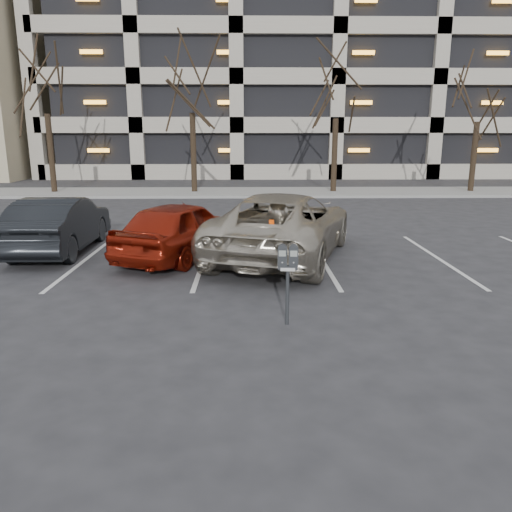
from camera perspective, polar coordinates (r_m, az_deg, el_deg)
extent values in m
plane|color=#28282B|center=(9.64, 1.21, -3.69)|extent=(140.00, 140.00, 0.00)
cube|color=gray|center=(25.35, -0.22, 7.29)|extent=(80.00, 4.00, 0.12)
cube|color=silver|center=(12.45, -18.93, -0.41)|extent=(0.10, 5.20, 0.00)
cube|color=silver|center=(11.89, -5.98, -0.37)|extent=(0.10, 5.20, 0.00)
cube|color=silver|center=(11.98, 7.49, -0.31)|extent=(0.10, 5.20, 0.00)
cube|color=silver|center=(12.70, 20.08, -0.24)|extent=(0.10, 5.20, 0.00)
cube|color=black|center=(45.35, 15.85, 20.95)|extent=(49.92, 19.20, 18.00)
cylinder|color=black|center=(26.98, -22.37, 10.67)|extent=(0.28, 0.28, 3.87)
cylinder|color=black|center=(25.35, -7.16, 11.50)|extent=(0.28, 0.28, 3.92)
cylinder|color=black|center=(25.59, 8.95, 11.16)|extent=(0.28, 0.28, 3.66)
cylinder|color=black|center=(27.66, 23.61, 10.23)|extent=(0.28, 0.28, 3.51)
cylinder|color=black|center=(7.72, 3.60, -4.68)|extent=(0.06, 0.06, 0.90)
cube|color=black|center=(7.58, 3.65, -1.30)|extent=(0.31, 0.12, 0.06)
cube|color=silver|center=(7.54, 3.65, -1.56)|extent=(0.22, 0.02, 0.05)
cube|color=gray|center=(7.47, 3.03, 0.29)|extent=(0.11, 0.02, 0.09)
cube|color=gray|center=(7.47, 4.33, 0.27)|extent=(0.11, 0.02, 0.09)
imported|color=#BEB5A2|center=(11.92, 3.09, 3.52)|extent=(4.18, 6.13, 1.56)
cube|color=#EF4205|center=(10.82, 1.65, 6.68)|extent=(0.10, 0.20, 0.01)
imported|color=maroon|center=(12.04, -8.63, 3.07)|extent=(3.08, 4.38, 1.38)
imported|color=black|center=(13.48, -21.56, 3.40)|extent=(1.52, 4.23, 1.39)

